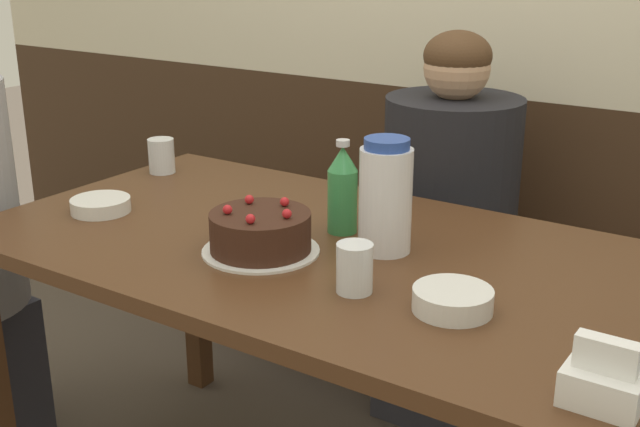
{
  "coord_description": "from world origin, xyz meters",
  "views": [
    {
      "loc": [
        0.9,
        -1.35,
        1.4
      ],
      "look_at": [
        -0.03,
        0.05,
        0.81
      ],
      "focal_mm": 45.0,
      "sensor_mm": 36.0,
      "label": 1
    }
  ],
  "objects_px": {
    "napkin_holder": "(603,382)",
    "bowl_soup_white": "(101,205)",
    "bowl_rice_small": "(453,300)",
    "glass_tumbler_short": "(161,156)",
    "birthday_cake": "(260,233)",
    "glass_water_tall": "(355,268)",
    "water_pitcher": "(385,197)",
    "person_teal_shirt": "(448,234)",
    "soju_bottle": "(344,189)",
    "bench_seat": "(462,323)"
  },
  "relations": [
    {
      "from": "water_pitcher",
      "to": "napkin_holder",
      "type": "xyz_separation_m",
      "value": [
        0.55,
        -0.35,
        -0.08
      ]
    },
    {
      "from": "bowl_rice_small",
      "to": "soju_bottle",
      "type": "bearing_deg",
      "value": 147.87
    },
    {
      "from": "birthday_cake",
      "to": "bowl_rice_small",
      "type": "relative_size",
      "value": 1.73
    },
    {
      "from": "soju_bottle",
      "to": "bowl_soup_white",
      "type": "distance_m",
      "value": 0.61
    },
    {
      "from": "bowl_rice_small",
      "to": "glass_tumbler_short",
      "type": "height_order",
      "value": "glass_tumbler_short"
    },
    {
      "from": "bench_seat",
      "to": "napkin_holder",
      "type": "height_order",
      "value": "napkin_holder"
    },
    {
      "from": "bowl_soup_white",
      "to": "glass_water_tall",
      "type": "distance_m",
      "value": 0.76
    },
    {
      "from": "napkin_holder",
      "to": "glass_water_tall",
      "type": "bearing_deg",
      "value": 164.46
    },
    {
      "from": "water_pitcher",
      "to": "person_teal_shirt",
      "type": "xyz_separation_m",
      "value": [
        -0.14,
        0.63,
        -0.31
      ]
    },
    {
      "from": "birthday_cake",
      "to": "napkin_holder",
      "type": "height_order",
      "value": "birthday_cake"
    },
    {
      "from": "soju_bottle",
      "to": "bowl_rice_small",
      "type": "distance_m",
      "value": 0.45
    },
    {
      "from": "bench_seat",
      "to": "glass_water_tall",
      "type": "distance_m",
      "value": 1.17
    },
    {
      "from": "napkin_holder",
      "to": "glass_tumbler_short",
      "type": "bearing_deg",
      "value": 158.91
    },
    {
      "from": "glass_tumbler_short",
      "to": "person_teal_shirt",
      "type": "bearing_deg",
      "value": 33.88
    },
    {
      "from": "bowl_soup_white",
      "to": "soju_bottle",
      "type": "bearing_deg",
      "value": 20.16
    },
    {
      "from": "napkin_holder",
      "to": "bowl_rice_small",
      "type": "height_order",
      "value": "napkin_holder"
    },
    {
      "from": "birthday_cake",
      "to": "water_pitcher",
      "type": "bearing_deg",
      "value": 35.93
    },
    {
      "from": "water_pitcher",
      "to": "person_teal_shirt",
      "type": "height_order",
      "value": "person_teal_shirt"
    },
    {
      "from": "bench_seat",
      "to": "glass_tumbler_short",
      "type": "relative_size",
      "value": 18.78
    },
    {
      "from": "bench_seat",
      "to": "glass_tumbler_short",
      "type": "height_order",
      "value": "glass_tumbler_short"
    },
    {
      "from": "bowl_soup_white",
      "to": "person_teal_shirt",
      "type": "height_order",
      "value": "person_teal_shirt"
    },
    {
      "from": "soju_bottle",
      "to": "napkin_holder",
      "type": "distance_m",
      "value": 0.79
    },
    {
      "from": "water_pitcher",
      "to": "glass_tumbler_short",
      "type": "bearing_deg",
      "value": 167.91
    },
    {
      "from": "water_pitcher",
      "to": "soju_bottle",
      "type": "height_order",
      "value": "water_pitcher"
    },
    {
      "from": "bench_seat",
      "to": "person_teal_shirt",
      "type": "distance_m",
      "value": 0.38
    },
    {
      "from": "glass_tumbler_short",
      "to": "water_pitcher",
      "type": "bearing_deg",
      "value": -12.09
    },
    {
      "from": "glass_tumbler_short",
      "to": "person_teal_shirt",
      "type": "height_order",
      "value": "person_teal_shirt"
    },
    {
      "from": "birthday_cake",
      "to": "glass_tumbler_short",
      "type": "bearing_deg",
      "value": 151.47
    },
    {
      "from": "bench_seat",
      "to": "person_teal_shirt",
      "type": "bearing_deg",
      "value": -90.11
    },
    {
      "from": "birthday_cake",
      "to": "glass_water_tall",
      "type": "height_order",
      "value": "birthday_cake"
    },
    {
      "from": "bowl_soup_white",
      "to": "glass_water_tall",
      "type": "height_order",
      "value": "glass_water_tall"
    },
    {
      "from": "birthday_cake",
      "to": "bowl_rice_small",
      "type": "bearing_deg",
      "value": -4.36
    },
    {
      "from": "bench_seat",
      "to": "bowl_rice_small",
      "type": "height_order",
      "value": "bowl_rice_small"
    },
    {
      "from": "bowl_soup_white",
      "to": "glass_water_tall",
      "type": "relative_size",
      "value": 1.5
    },
    {
      "from": "napkin_holder",
      "to": "person_teal_shirt",
      "type": "relative_size",
      "value": 0.09
    },
    {
      "from": "napkin_holder",
      "to": "person_teal_shirt",
      "type": "distance_m",
      "value": 1.22
    },
    {
      "from": "soju_bottle",
      "to": "glass_water_tall",
      "type": "height_order",
      "value": "soju_bottle"
    },
    {
      "from": "glass_tumbler_short",
      "to": "bench_seat",
      "type": "bearing_deg",
      "value": 41.77
    },
    {
      "from": "birthday_cake",
      "to": "napkin_holder",
      "type": "xyz_separation_m",
      "value": [
        0.76,
        -0.2,
        -0.01
      ]
    },
    {
      "from": "water_pitcher",
      "to": "glass_water_tall",
      "type": "height_order",
      "value": "water_pitcher"
    },
    {
      "from": "glass_water_tall",
      "to": "napkin_holder",
      "type": "bearing_deg",
      "value": -15.54
    },
    {
      "from": "napkin_holder",
      "to": "bowl_rice_small",
      "type": "bearing_deg",
      "value": 151.83
    },
    {
      "from": "soju_bottle",
      "to": "napkin_holder",
      "type": "height_order",
      "value": "soju_bottle"
    },
    {
      "from": "bowl_rice_small",
      "to": "glass_water_tall",
      "type": "height_order",
      "value": "glass_water_tall"
    },
    {
      "from": "water_pitcher",
      "to": "person_teal_shirt",
      "type": "distance_m",
      "value": 0.72
    },
    {
      "from": "bench_seat",
      "to": "person_teal_shirt",
      "type": "relative_size",
      "value": 1.57
    },
    {
      "from": "soju_bottle",
      "to": "person_teal_shirt",
      "type": "distance_m",
      "value": 0.65
    },
    {
      "from": "bowl_rice_small",
      "to": "person_teal_shirt",
      "type": "height_order",
      "value": "person_teal_shirt"
    },
    {
      "from": "water_pitcher",
      "to": "napkin_holder",
      "type": "distance_m",
      "value": 0.66
    },
    {
      "from": "napkin_holder",
      "to": "bowl_soup_white",
      "type": "xyz_separation_m",
      "value": [
        -1.25,
        0.19,
        -0.02
      ]
    }
  ]
}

